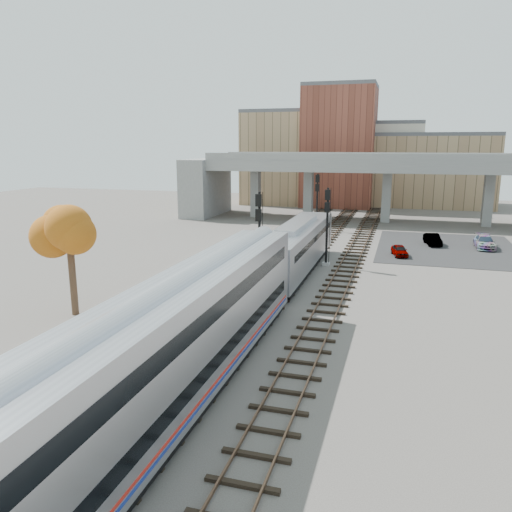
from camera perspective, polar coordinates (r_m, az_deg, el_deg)
The scene contains 16 objects.
ground at distance 30.29m, azimuth -2.59°, elevation -7.93°, with size 160.00×160.00×0.00m, color #47423D.
platform at distance 33.20m, azimuth -14.57°, elevation -6.15°, with size 4.50×60.00×0.35m, color #9E9E99.
yellow_strip at distance 32.24m, azimuth -11.67°, elevation -6.23°, with size 0.70×60.00×0.01m, color yellow.
tracks at distance 41.54m, azimuth 4.28°, elevation -2.13°, with size 10.70×95.00×0.25m.
overpass at distance 72.08m, azimuth 13.11°, elevation 8.46°, with size 54.00×12.00×9.50m.
buildings_far at distance 93.74m, azimuth 11.78°, elevation 10.68°, with size 43.00×21.00×20.60m.
parking_lot at distance 55.99m, azimuth 20.97°, elevation 0.85°, with size 14.00×18.00×0.04m, color black.
locomotive at distance 42.07m, azimuth 4.74°, elevation 1.13°, with size 3.02×19.05×4.10m.
coach at distance 21.15m, azimuth -8.15°, elevation -9.24°, with size 3.03×25.00×5.00m.
signal_mast_near at distance 38.23m, azimuth 0.36°, elevation 1.98°, with size 0.60×0.64×7.15m.
signal_mast_mid at distance 44.46m, azimuth 8.10°, elevation 3.20°, with size 0.60×0.64×6.97m.
signal_mast_far at distance 63.51m, azimuth 6.99°, elevation 6.11°, with size 0.60×0.64×7.09m.
tree at distance 32.96m, azimuth -20.57°, elevation 2.18°, with size 3.60×3.60×6.89m.
car_a at distance 50.41m, azimuth 16.08°, elevation 0.62°, with size 1.26×3.13×1.07m, color #99999E.
car_b at distance 56.96m, azimuth 19.54°, elevation 1.80°, with size 1.28×3.68×1.21m, color #99999E.
car_c at distance 57.22m, azimuth 24.66°, elevation 1.47°, with size 1.84×4.53×1.32m, color #99999E.
Camera 1 is at (9.37, -26.78, 10.63)m, focal length 35.00 mm.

